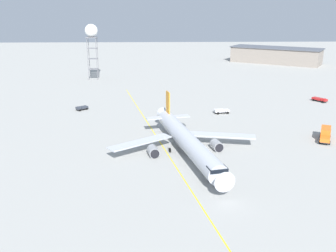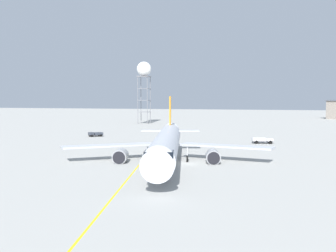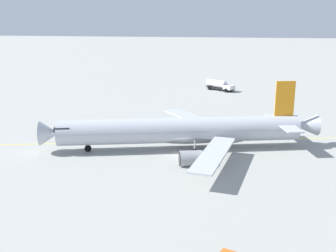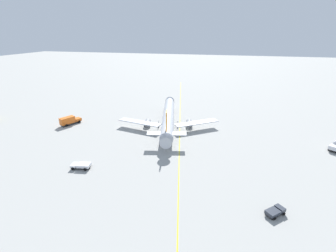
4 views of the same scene
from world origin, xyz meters
name	(u,v)px [view 2 (image 2 of 4)]	position (x,y,z in m)	size (l,w,h in m)	color
ground_plane	(185,163)	(0.00, 0.00, 0.00)	(600.00, 600.00, 0.00)	#9E9E99
airliner_main	(166,145)	(0.47, -3.07, 3.03)	(45.14, 35.35, 11.17)	#B2B7C1
pushback_tug_truck	(262,140)	(-33.91, 10.99, 0.80)	(3.11, 5.07, 1.30)	#232326
baggage_truck_truck	(95,134)	(-39.58, -34.27, 0.71)	(4.00, 4.08, 1.22)	#232326
radar_tower	(144,71)	(-96.70, -38.92, 21.47)	(5.82, 5.82, 25.25)	slate
taxiway_centreline	(137,167)	(5.45, -6.41, 0.00)	(153.78, 31.16, 0.01)	yellow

